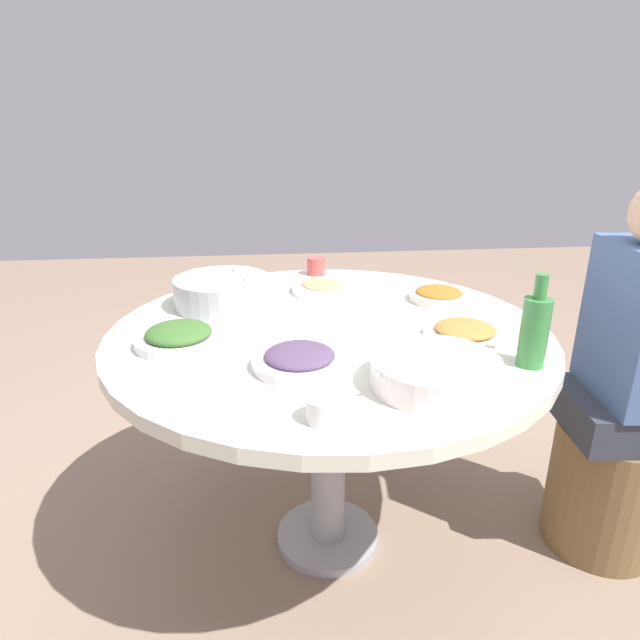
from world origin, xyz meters
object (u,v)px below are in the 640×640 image
(dish_tofu_braise, at_px, (465,331))
(tea_cup_near, at_px, (325,409))
(round_dining_table, at_px, (329,359))
(diner_left, at_px, (640,335))
(tea_cup_far, at_px, (316,266))
(green_bottle, at_px, (534,330))
(dish_greens, at_px, (179,336))
(dish_stirfry, at_px, (439,295))
(dish_shrimp, at_px, (323,287))
(dish_eggplant, at_px, (300,359))
(soup_bowl, at_px, (435,373))
(rice_bowl, at_px, (223,291))
(stool_for_diner_left, at_px, (606,486))

(dish_tofu_braise, xyz_separation_m, tea_cup_near, (0.43, 0.39, 0.01))
(round_dining_table, relative_size, diner_left, 1.64)
(tea_cup_far, relative_size, diner_left, 0.09)
(dish_tofu_braise, xyz_separation_m, diner_left, (-0.53, -0.02, -0.04))
(green_bottle, distance_m, diner_left, 0.50)
(dish_tofu_braise, relative_size, green_bottle, 0.98)
(dish_greens, height_order, tea_cup_near, dish_greens)
(dish_stirfry, bearing_deg, dish_greens, 20.00)
(dish_shrimp, distance_m, tea_cup_far, 0.22)
(dish_greens, relative_size, green_bottle, 1.01)
(dish_greens, distance_m, tea_cup_near, 0.54)
(green_bottle, bearing_deg, diner_left, -154.51)
(dish_tofu_braise, height_order, dish_stirfry, dish_stirfry)
(dish_eggplant, xyz_separation_m, tea_cup_near, (-0.03, 0.25, 0.01))
(tea_cup_near, bearing_deg, soup_bowl, -154.63)
(dish_greens, distance_m, diner_left, 1.30)
(rice_bowl, bearing_deg, diner_left, 165.50)
(dish_tofu_braise, xyz_separation_m, stool_for_diner_left, (-0.53, -0.02, -0.57))
(dish_greens, bearing_deg, dish_tofu_braise, 178.18)
(dish_stirfry, height_order, stool_for_diner_left, dish_stirfry)
(dish_stirfry, bearing_deg, rice_bowl, -1.53)
(tea_cup_far, bearing_deg, dish_tofu_braise, 117.58)
(dish_eggplant, bearing_deg, dish_tofu_braise, -163.04)
(dish_eggplant, height_order, dish_tofu_braise, dish_eggplant)
(round_dining_table, relative_size, dish_shrimp, 5.87)
(rice_bowl, height_order, stool_for_diner_left, rice_bowl)
(dish_shrimp, relative_size, dish_greens, 0.92)
(tea_cup_far, height_order, stool_for_diner_left, tea_cup_far)
(dish_tofu_braise, bearing_deg, stool_for_diner_left, -177.86)
(stool_for_diner_left, bearing_deg, soup_bowl, 22.53)
(soup_bowl, height_order, dish_greens, soup_bowl)
(round_dining_table, distance_m, diner_left, 0.90)
(soup_bowl, height_order, tea_cup_near, soup_bowl)
(dish_shrimp, relative_size, dish_stirfry, 1.11)
(tea_cup_near, bearing_deg, stool_for_diner_left, -156.69)
(dish_eggplant, height_order, green_bottle, green_bottle)
(round_dining_table, height_order, tea_cup_near, tea_cup_near)
(round_dining_table, height_order, dish_shrimp, dish_shrimp)
(dish_shrimp, bearing_deg, diner_left, 154.31)
(dish_stirfry, height_order, green_bottle, green_bottle)
(dish_greens, xyz_separation_m, green_bottle, (-0.86, 0.21, 0.07))
(dish_stirfry, xyz_separation_m, dish_greens, (0.79, 0.29, 0.00))
(green_bottle, bearing_deg, stool_for_diner_left, -154.51)
(dish_shrimp, height_order, dish_greens, dish_greens)
(round_dining_table, xyz_separation_m, tea_cup_near, (0.07, 0.50, 0.12))
(stool_for_diner_left, height_order, diner_left, diner_left)
(dish_stirfry, distance_m, tea_cup_far, 0.51)
(green_bottle, bearing_deg, dish_tofu_braise, -63.36)
(dish_eggplant, height_order, tea_cup_far, tea_cup_far)
(diner_left, bearing_deg, tea_cup_near, 23.31)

